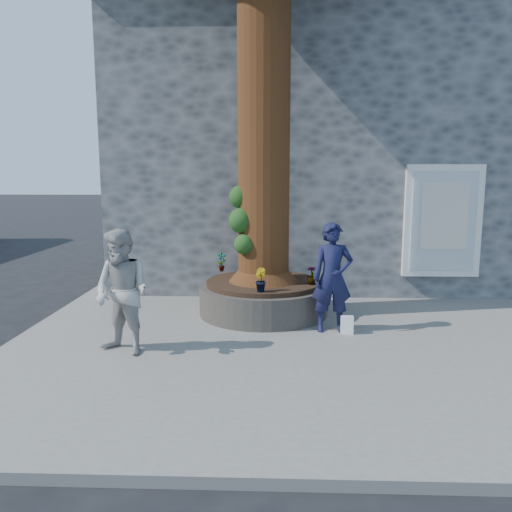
{
  "coord_description": "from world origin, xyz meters",
  "views": [
    {
      "loc": [
        0.98,
        -6.77,
        2.59
      ],
      "look_at": [
        0.68,
        1.49,
        1.25
      ],
      "focal_mm": 35.0,
      "sensor_mm": 36.0,
      "label": 1
    }
  ],
  "objects": [
    {
      "name": "ground",
      "position": [
        0.0,
        0.0,
        0.0
      ],
      "size": [
        120.0,
        120.0,
        0.0
      ],
      "primitive_type": "plane",
      "color": "black",
      "rests_on": "ground"
    },
    {
      "name": "pavement",
      "position": [
        1.5,
        1.0,
        0.06
      ],
      "size": [
        9.0,
        8.0,
        0.12
      ],
      "primitive_type": "cube",
      "color": "slate",
      "rests_on": "ground"
    },
    {
      "name": "yellow_line",
      "position": [
        -3.05,
        1.0,
        0.0
      ],
      "size": [
        0.1,
        30.0,
        0.01
      ],
      "primitive_type": "cube",
      "color": "yellow",
      "rests_on": "ground"
    },
    {
      "name": "stone_shop",
      "position": [
        2.5,
        7.2,
        3.16
      ],
      "size": [
        10.3,
        8.3,
        6.3
      ],
      "color": "#444749",
      "rests_on": "ground"
    },
    {
      "name": "planter",
      "position": [
        0.8,
        2.0,
        0.41
      ],
      "size": [
        2.3,
        2.3,
        0.6
      ],
      "color": "black",
      "rests_on": "pavement"
    },
    {
      "name": "man",
      "position": [
        1.91,
        0.99,
        0.99
      ],
      "size": [
        0.65,
        0.44,
        1.74
      ],
      "primitive_type": "imported",
      "rotation": [
        0.0,
        0.0,
        0.04
      ],
      "color": "#141638",
      "rests_on": "pavement"
    },
    {
      "name": "woman",
      "position": [
        -1.11,
        -0.13,
        1.0
      ],
      "size": [
        1.05,
        0.97,
        1.75
      ],
      "primitive_type": "imported",
      "rotation": [
        0.0,
        0.0,
        -0.45
      ],
      "color": "#A8A6A1",
      "rests_on": "pavement"
    },
    {
      "name": "shopping_bag",
      "position": [
        2.14,
        0.86,
        0.26
      ],
      "size": [
        0.21,
        0.14,
        0.28
      ],
      "primitive_type": "cube",
      "rotation": [
        0.0,
        0.0,
        -0.12
      ],
      "color": "white",
      "rests_on": "pavement"
    },
    {
      "name": "plant_a",
      "position": [
        -0.05,
        2.85,
        0.91
      ],
      "size": [
        0.23,
        0.19,
        0.38
      ],
      "primitive_type": "imported",
      "rotation": [
        0.0,
        0.0,
        0.27
      ],
      "color": "gray",
      "rests_on": "planter"
    },
    {
      "name": "plant_b",
      "position": [
        0.76,
        1.15,
        0.91
      ],
      "size": [
        0.28,
        0.29,
        0.39
      ],
      "primitive_type": "imported",
      "rotation": [
        0.0,
        0.0,
        2.07
      ],
      "color": "gray",
      "rests_on": "planter"
    },
    {
      "name": "plant_c",
      "position": [
        1.65,
        1.73,
        0.88
      ],
      "size": [
        0.19,
        0.19,
        0.32
      ],
      "primitive_type": "imported",
      "rotation": [
        0.0,
        0.0,
        3.07
      ],
      "color": "gray",
      "rests_on": "planter"
    },
    {
      "name": "plant_d",
      "position": [
        0.72,
        2.85,
        0.87
      ],
      "size": [
        0.29,
        0.31,
        0.29
      ],
      "primitive_type": "imported",
      "rotation": [
        0.0,
        0.0,
        4.94
      ],
      "color": "gray",
      "rests_on": "planter"
    }
  ]
}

